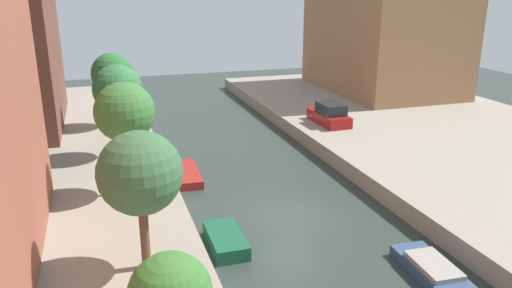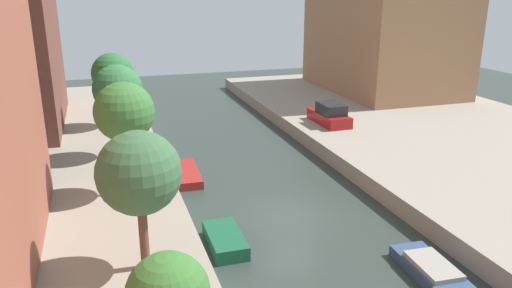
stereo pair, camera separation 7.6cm
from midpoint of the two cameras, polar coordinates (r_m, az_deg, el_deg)
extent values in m
plane|color=#2D3833|center=(24.48, 3.95, -8.33)|extent=(84.00, 84.00, 0.00)
cube|color=#9E704C|center=(49.79, 14.35, 11.62)|extent=(10.00, 15.06, 9.71)
cylinder|color=brown|center=(18.31, -12.83, -10.15)|extent=(0.33, 0.33, 2.64)
sphere|color=#37603B|center=(17.35, -13.36, -3.27)|extent=(2.95, 2.95, 2.95)
cylinder|color=brown|center=(24.74, -14.53, -2.16)|extent=(0.23, 0.23, 3.12)
sphere|color=#376D31|center=(24.01, -15.00, 3.58)|extent=(2.84, 2.84, 2.84)
cylinder|color=brown|center=(30.41, -15.34, 1.44)|extent=(0.23, 0.23, 3.04)
sphere|color=#306C3B|center=(29.83, -15.73, 6.08)|extent=(2.86, 2.86, 2.86)
cylinder|color=brown|center=(37.18, -15.96, 4.10)|extent=(0.20, 0.20, 2.77)
sphere|color=#286632|center=(36.71, -16.28, 7.77)|extent=(2.95, 2.95, 2.95)
cube|color=maroon|center=(37.04, 8.32, 2.98)|extent=(1.83, 4.08, 0.80)
cube|color=#1E2328|center=(36.58, 8.59, 4.05)|extent=(1.58, 2.26, 0.77)
cube|color=#195638|center=(21.72, -3.62, -11.01)|extent=(1.46, 3.03, 0.62)
cube|color=maroon|center=(29.27, -8.01, -3.45)|extent=(1.50, 4.09, 0.48)
cube|color=#33476B|center=(20.78, 19.73, -13.85)|extent=(1.77, 4.16, 0.44)
cube|color=gray|center=(20.66, 19.72, -13.00)|extent=(1.43, 2.32, 0.20)
camera|label=1|loc=(0.04, -90.07, -0.02)|focal=34.70mm
camera|label=2|loc=(0.04, 89.93, 0.02)|focal=34.70mm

